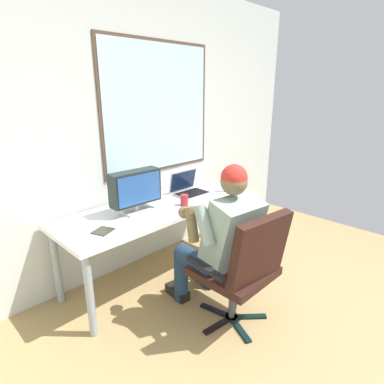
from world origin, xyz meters
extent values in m
cube|color=silver|center=(0.00, 2.56, 1.35)|extent=(4.50, 0.06, 2.70)
cube|color=#4C3828|center=(0.11, 2.53, 1.55)|extent=(1.32, 0.01, 1.25)
cube|color=silver|center=(0.11, 2.52, 1.55)|extent=(1.26, 0.02, 1.19)
cylinder|color=gray|center=(-1.11, 1.88, 0.34)|extent=(0.06, 0.06, 0.67)
cylinder|color=gray|center=(0.65, 1.88, 0.34)|extent=(0.06, 0.06, 0.67)
cylinder|color=gray|center=(-1.11, 2.43, 0.34)|extent=(0.06, 0.06, 0.67)
cylinder|color=gray|center=(0.65, 2.43, 0.34)|extent=(0.06, 0.06, 0.67)
cube|color=silver|center=(-0.23, 2.16, 0.69)|extent=(1.90, 0.69, 0.04)
cube|color=black|center=(-0.40, 1.29, 0.01)|extent=(0.28, 0.08, 0.02)
cube|color=black|center=(-0.32, 1.14, 0.01)|extent=(0.16, 0.27, 0.02)
cube|color=black|center=(-0.16, 1.17, 0.01)|extent=(0.23, 0.22, 0.02)
cube|color=black|center=(-0.14, 1.34, 0.01)|extent=(0.27, 0.17, 0.02)
cube|color=black|center=(-0.29, 1.41, 0.01)|extent=(0.10, 0.28, 0.02)
cylinder|color=black|center=(-0.26, 1.27, 0.01)|extent=(0.10, 0.10, 0.02)
cylinder|color=#3F3F44|center=(-0.26, 1.27, 0.22)|extent=(0.05, 0.05, 0.39)
cube|color=black|center=(-0.26, 1.27, 0.43)|extent=(0.52, 0.52, 0.06)
cube|color=black|center=(-0.29, 1.04, 0.70)|extent=(0.51, 0.20, 0.49)
cube|color=black|center=(0.02, 1.23, 0.56)|extent=(0.09, 0.37, 0.02)
cube|color=black|center=(-0.54, 1.30, 0.56)|extent=(0.09, 0.37, 0.02)
cylinder|color=#1B3048|center=(-0.08, 1.48, 0.46)|extent=(0.20, 0.43, 0.15)
cylinder|color=#1B3048|center=(-0.05, 1.69, 0.23)|extent=(0.12, 0.12, 0.46)
cube|color=black|center=(-0.04, 1.75, 0.04)|extent=(0.13, 0.25, 0.08)
cylinder|color=#1B3048|center=(-0.39, 1.52, 0.46)|extent=(0.20, 0.43, 0.15)
cylinder|color=#1B3048|center=(-0.37, 1.73, 0.23)|extent=(0.12, 0.12, 0.46)
cube|color=black|center=(-0.36, 1.78, 0.04)|extent=(0.13, 0.25, 0.08)
cube|color=gray|center=(-0.26, 1.30, 0.73)|extent=(0.42, 0.39, 0.57)
sphere|color=brown|center=(-0.26, 1.30, 1.12)|extent=(0.19, 0.19, 0.19)
sphere|color=#B62A22|center=(-0.26, 1.30, 1.15)|extent=(0.19, 0.19, 0.19)
cylinder|color=gray|center=(-0.04, 1.32, 0.84)|extent=(0.11, 0.20, 0.29)
cylinder|color=brown|center=(-0.02, 1.41, 0.70)|extent=(0.10, 0.18, 0.27)
sphere|color=brown|center=(-0.02, 1.45, 0.68)|extent=(0.09, 0.09, 0.09)
cylinder|color=gray|center=(-0.47, 1.37, 0.84)|extent=(0.11, 0.21, 0.29)
cylinder|color=brown|center=(-0.45, 1.51, 0.79)|extent=(0.09, 0.14, 0.27)
sphere|color=brown|center=(-0.44, 1.61, 0.86)|extent=(0.09, 0.09, 0.09)
cube|color=beige|center=(-0.47, 2.18, 0.72)|extent=(0.25, 0.20, 0.02)
cylinder|color=beige|center=(-0.47, 2.18, 0.76)|extent=(0.04, 0.04, 0.06)
cube|color=black|center=(-0.47, 2.18, 0.93)|extent=(0.45, 0.15, 0.29)
cube|color=#264C8C|center=(-0.47, 2.11, 0.93)|extent=(0.40, 0.03, 0.25)
cube|color=gray|center=(0.21, 2.16, 0.72)|extent=(0.34, 0.24, 0.02)
cube|color=black|center=(0.21, 2.16, 0.73)|extent=(0.31, 0.21, 0.00)
cube|color=gray|center=(0.21, 2.30, 0.83)|extent=(0.34, 0.06, 0.22)
cube|color=#0F1933|center=(0.21, 2.29, 0.83)|extent=(0.32, 0.05, 0.19)
cylinder|color=silver|center=(0.54, 1.99, 0.71)|extent=(0.07, 0.07, 0.00)
cylinder|color=silver|center=(0.54, 1.99, 0.75)|extent=(0.01, 0.01, 0.07)
cylinder|color=silver|center=(0.54, 1.99, 0.82)|extent=(0.07, 0.07, 0.08)
cylinder|color=maroon|center=(0.54, 1.99, 0.80)|extent=(0.07, 0.07, 0.03)
cube|color=#2F3123|center=(-0.88, 2.03, 0.72)|extent=(0.18, 0.17, 0.01)
cylinder|color=maroon|center=(-0.06, 2.00, 0.76)|extent=(0.07, 0.07, 0.10)
camera|label=1|loc=(-1.96, 0.03, 1.73)|focal=29.81mm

